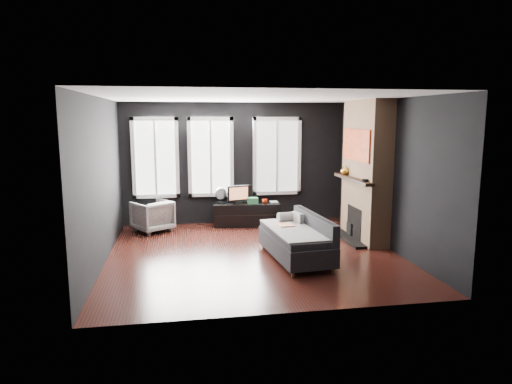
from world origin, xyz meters
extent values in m
plane|color=black|center=(0.00, 0.00, 0.00)|extent=(5.00, 5.00, 0.00)
plane|color=white|center=(0.00, 0.00, 2.70)|extent=(5.00, 5.00, 0.00)
cube|color=black|center=(0.00, 2.50, 1.35)|extent=(5.00, 0.02, 2.70)
cube|color=black|center=(-2.50, 0.00, 1.35)|extent=(0.02, 5.00, 2.70)
cube|color=black|center=(2.50, 0.00, 1.35)|extent=(0.02, 5.00, 2.70)
cube|color=gray|center=(0.80, 0.02, 0.55)|extent=(0.14, 0.32, 0.31)
imported|color=silver|center=(-1.83, 1.95, 0.36)|extent=(0.94, 0.93, 0.72)
imported|color=#EF360F|center=(0.60, 2.07, 0.56)|extent=(0.13, 0.10, 0.12)
imported|color=#C2B89B|center=(0.74, 2.14, 0.61)|extent=(0.16, 0.02, 0.22)
cube|color=#337C4A|center=(0.33, 2.09, 0.56)|extent=(0.24, 0.16, 0.13)
imported|color=yellow|center=(2.05, 1.05, 1.32)|extent=(0.23, 0.24, 0.18)
cylinder|color=black|center=(2.05, 0.05, 1.25)|extent=(0.17, 0.17, 0.04)
camera|label=1|loc=(-1.25, -7.64, 2.38)|focal=32.00mm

